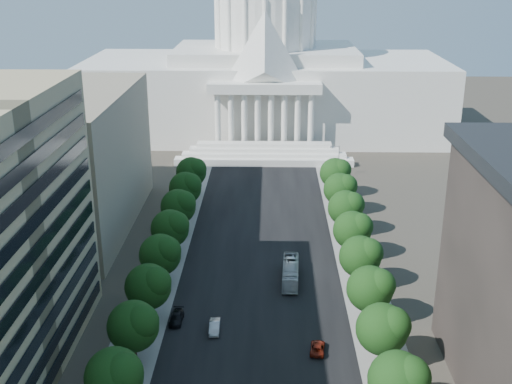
# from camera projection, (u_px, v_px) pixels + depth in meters

# --- Properties ---
(road_asphalt) EXTENTS (30.00, 260.00, 0.01)m
(road_asphalt) POSITION_uv_depth(u_px,v_px,m) (261.00, 245.00, 134.18)
(road_asphalt) COLOR black
(road_asphalt) RESTS_ON ground
(sidewalk_left) EXTENTS (8.00, 260.00, 0.02)m
(sidewalk_left) POSITION_uv_depth(u_px,v_px,m) (171.00, 244.00, 134.57)
(sidewalk_left) COLOR gray
(sidewalk_left) RESTS_ON ground
(sidewalk_right) EXTENTS (8.00, 260.00, 0.02)m
(sidewalk_right) POSITION_uv_depth(u_px,v_px,m) (352.00, 246.00, 133.79)
(sidewalk_right) COLOR gray
(sidewalk_right) RESTS_ON ground
(capitol) EXTENTS (120.00, 56.00, 73.00)m
(capitol) POSITION_uv_depth(u_px,v_px,m) (265.00, 74.00, 216.59)
(capitol) COLOR white
(capitol) RESTS_ON ground
(office_block_left_far) EXTENTS (38.00, 52.00, 30.00)m
(office_block_left_far) POSITION_uv_depth(u_px,v_px,m) (42.00, 161.00, 139.47)
(office_block_left_far) COLOR gray
(office_block_left_far) RESTS_ON ground
(tree_l_c) EXTENTS (7.79, 7.60, 9.97)m
(tree_l_c) POSITION_uv_depth(u_px,v_px,m) (116.00, 376.00, 81.40)
(tree_l_c) COLOR #33261C
(tree_l_c) RESTS_ON ground
(tree_l_d) EXTENTS (7.79, 7.60, 9.97)m
(tree_l_d) POSITION_uv_depth(u_px,v_px,m) (135.00, 325.00, 92.68)
(tree_l_d) COLOR #33261C
(tree_l_d) RESTS_ON ground
(tree_l_e) EXTENTS (7.79, 7.60, 9.97)m
(tree_l_e) POSITION_uv_depth(u_px,v_px,m) (150.00, 285.00, 103.96)
(tree_l_e) COLOR #33261C
(tree_l_e) RESTS_ON ground
(tree_l_f) EXTENTS (7.79, 7.60, 9.97)m
(tree_l_f) POSITION_uv_depth(u_px,v_px,m) (162.00, 254.00, 115.24)
(tree_l_f) COLOR #33261C
(tree_l_f) RESTS_ON ground
(tree_l_g) EXTENTS (7.79, 7.60, 9.97)m
(tree_l_g) POSITION_uv_depth(u_px,v_px,m) (171.00, 228.00, 126.53)
(tree_l_g) COLOR #33261C
(tree_l_g) RESTS_ON ground
(tree_l_h) EXTENTS (7.79, 7.60, 9.97)m
(tree_l_h) POSITION_uv_depth(u_px,v_px,m) (180.00, 206.00, 137.81)
(tree_l_h) COLOR #33261C
(tree_l_h) RESTS_ON ground
(tree_l_i) EXTENTS (7.79, 7.60, 9.97)m
(tree_l_i) POSITION_uv_depth(u_px,v_px,m) (186.00, 187.00, 149.09)
(tree_l_i) COLOR #33261C
(tree_l_i) RESTS_ON ground
(tree_l_j) EXTENTS (7.79, 7.60, 9.97)m
(tree_l_j) POSITION_uv_depth(u_px,v_px,m) (192.00, 171.00, 160.37)
(tree_l_j) COLOR #33261C
(tree_l_j) RESTS_ON ground
(tree_r_c) EXTENTS (7.79, 7.60, 9.97)m
(tree_r_c) POSITION_uv_depth(u_px,v_px,m) (401.00, 379.00, 80.66)
(tree_r_c) COLOR #33261C
(tree_r_c) RESTS_ON ground
(tree_r_d) EXTENTS (7.79, 7.60, 9.97)m
(tree_r_d) POSITION_uv_depth(u_px,v_px,m) (385.00, 328.00, 91.94)
(tree_r_d) COLOR #33261C
(tree_r_d) RESTS_ON ground
(tree_r_e) EXTENTS (7.79, 7.60, 9.97)m
(tree_r_e) POSITION_uv_depth(u_px,v_px,m) (372.00, 288.00, 103.22)
(tree_r_e) COLOR #33261C
(tree_r_e) RESTS_ON ground
(tree_r_f) EXTENTS (7.79, 7.60, 9.97)m
(tree_r_f) POSITION_uv_depth(u_px,v_px,m) (362.00, 256.00, 114.51)
(tree_r_f) COLOR #33261C
(tree_r_f) RESTS_ON ground
(tree_r_g) EXTENTS (7.79, 7.60, 9.97)m
(tree_r_g) POSITION_uv_depth(u_px,v_px,m) (354.00, 229.00, 125.79)
(tree_r_g) COLOR #33261C
(tree_r_g) RESTS_ON ground
(tree_r_h) EXTENTS (7.79, 7.60, 9.97)m
(tree_r_h) POSITION_uv_depth(u_px,v_px,m) (347.00, 207.00, 137.07)
(tree_r_h) COLOR #33261C
(tree_r_h) RESTS_ON ground
(tree_r_i) EXTENTS (7.79, 7.60, 9.97)m
(tree_r_i) POSITION_uv_depth(u_px,v_px,m) (341.00, 188.00, 148.35)
(tree_r_i) COLOR #33261C
(tree_r_i) RESTS_ON ground
(tree_r_j) EXTENTS (7.79, 7.60, 9.97)m
(tree_r_j) POSITION_uv_depth(u_px,v_px,m) (336.00, 172.00, 159.64)
(tree_r_j) COLOR #33261C
(tree_r_j) RESTS_ON ground
(streetlight_c) EXTENTS (2.61, 0.44, 9.00)m
(streetlight_c) POSITION_uv_depth(u_px,v_px,m) (381.00, 291.00, 103.59)
(streetlight_c) COLOR gray
(streetlight_c) RESTS_ON ground
(streetlight_d) EXTENTS (2.61, 0.44, 9.00)m
(streetlight_d) POSITION_uv_depth(u_px,v_px,m) (361.00, 230.00, 127.09)
(streetlight_d) COLOR gray
(streetlight_d) RESTS_ON ground
(streetlight_e) EXTENTS (2.61, 0.44, 9.00)m
(streetlight_e) POSITION_uv_depth(u_px,v_px,m) (347.00, 188.00, 150.60)
(streetlight_e) COLOR gray
(streetlight_e) RESTS_ON ground
(streetlight_f) EXTENTS (2.61, 0.44, 9.00)m
(streetlight_f) POSITION_uv_depth(u_px,v_px,m) (337.00, 157.00, 174.10)
(streetlight_f) COLOR gray
(streetlight_f) RESTS_ON ground
(car_silver) EXTENTS (1.74, 4.74, 1.55)m
(car_silver) POSITION_uv_depth(u_px,v_px,m) (215.00, 327.00, 102.75)
(car_silver) COLOR #AFB1B7
(car_silver) RESTS_ON ground
(car_red) EXTENTS (2.70, 4.86, 1.28)m
(car_red) POSITION_uv_depth(u_px,v_px,m) (318.00, 348.00, 97.41)
(car_red) COLOR #67180B
(car_red) RESTS_ON ground
(car_dark_b) EXTENTS (2.18, 5.15, 1.48)m
(car_dark_b) POSITION_uv_depth(u_px,v_px,m) (176.00, 318.00, 105.43)
(car_dark_b) COLOR black
(car_dark_b) RESTS_ON ground
(city_bus) EXTENTS (3.41, 12.30, 3.39)m
(city_bus) POSITION_uv_depth(u_px,v_px,m) (291.00, 272.00, 118.73)
(city_bus) COLOR silver
(city_bus) RESTS_ON ground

